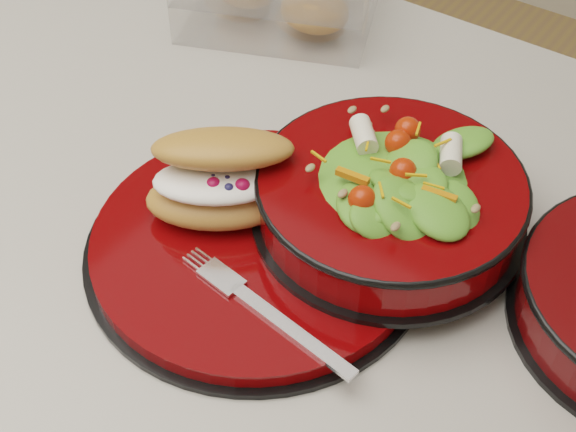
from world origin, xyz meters
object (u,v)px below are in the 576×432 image
Objects in this scene: fork at (269,313)px; salad_bowl at (391,189)px; dinner_plate at (257,244)px; island_counter at (225,379)px; croissant at (221,180)px.

salad_bowl is at bearing -1.07° from fork.
dinner_plate is at bearing -134.38° from salad_bowl.
salad_bowl reaches higher than island_counter.
croissant reaches higher than island_counter.
salad_bowl is (0.22, -0.00, 0.50)m from island_counter.
salad_bowl is at bearing -4.60° from croissant.
dinner_plate is 1.26× the size of salad_bowl.
croissant is (-0.05, 0.01, 0.05)m from dinner_plate.
salad_bowl is 0.15m from croissant.
island_counter is 0.55m from salad_bowl.
island_counter is 0.53m from fork.
croissant is 0.89× the size of fork.
fork reaches higher than island_counter.
island_counter is 0.49m from dinner_plate.
island_counter is at bearing 147.33° from dinner_plate.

